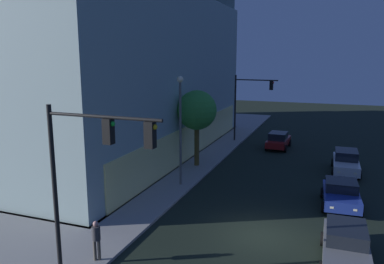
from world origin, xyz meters
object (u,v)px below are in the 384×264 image
(modern_building, at_px, (57,62))
(car_red, at_px, (278,140))
(car_grey, at_px, (346,245))
(car_blue, at_px, (341,194))
(sidewalk_tree, at_px, (197,111))
(traffic_light_far_corner, at_px, (248,98))
(car_white, at_px, (346,162))
(pedestrian_waiting, at_px, (96,237))
(traffic_light_near_corner, at_px, (89,161))
(street_lamp_sidewalk, at_px, (180,117))

(modern_building, bearing_deg, car_red, -73.89)
(car_grey, bearing_deg, car_blue, 0.75)
(sidewalk_tree, bearing_deg, car_blue, -113.72)
(traffic_light_far_corner, bearing_deg, sidewalk_tree, 169.81)
(car_white, bearing_deg, car_red, 44.23)
(pedestrian_waiting, bearing_deg, sidewalk_tree, 3.40)
(traffic_light_near_corner, distance_m, car_blue, 15.78)
(pedestrian_waiting, xyz_separation_m, car_grey, (3.74, -10.09, -0.40))
(car_white, height_order, car_red, car_white)
(traffic_light_far_corner, height_order, car_white, traffic_light_far_corner)
(street_lamp_sidewalk, xyz_separation_m, sidewalk_tree, (4.88, 0.57, -0.23))
(street_lamp_sidewalk, height_order, sidewalk_tree, street_lamp_sidewalk)
(traffic_light_far_corner, bearing_deg, street_lamp_sidewalk, 175.15)
(traffic_light_near_corner, bearing_deg, car_blue, -36.29)
(modern_building, xyz_separation_m, car_blue, (-7.58, -26.56, -7.60))
(car_blue, height_order, car_white, car_white)
(car_white, xyz_separation_m, car_red, (6.17, 6.01, -0.02))
(sidewalk_tree, bearing_deg, car_grey, -136.68)
(car_white, bearing_deg, traffic_light_near_corner, 154.41)
(pedestrian_waiting, xyz_separation_m, car_blue, (10.61, -9.99, -0.45))
(pedestrian_waiting, relative_size, car_white, 0.37)
(modern_building, relative_size, sidewalk_tree, 5.16)
(sidewalk_tree, xyz_separation_m, car_white, (2.68, -11.37, -3.79))
(sidewalk_tree, xyz_separation_m, car_blue, (-4.79, -10.91, -3.87))
(traffic_light_far_corner, height_order, car_grey, traffic_light_far_corner)
(modern_building, height_order, sidewalk_tree, modern_building)
(car_grey, distance_m, car_blue, 6.87)
(traffic_light_near_corner, xyz_separation_m, car_blue, (12.22, -8.98, -4.36))
(car_blue, bearing_deg, street_lamp_sidewalk, 90.49)
(sidewalk_tree, bearing_deg, street_lamp_sidewalk, -173.39)
(car_grey, height_order, car_red, car_red)
(sidewalk_tree, bearing_deg, car_white, -76.73)
(pedestrian_waiting, distance_m, car_red, 24.67)
(modern_building, height_order, car_grey, modern_building)
(modern_building, relative_size, car_blue, 7.65)
(car_white, bearing_deg, traffic_light_far_corner, 51.15)
(modern_building, height_order, car_blue, modern_building)
(street_lamp_sidewalk, bearing_deg, modern_building, 64.68)
(modern_building, distance_m, sidewalk_tree, 16.32)
(traffic_light_near_corner, relative_size, car_blue, 1.68)
(car_grey, bearing_deg, pedestrian_waiting, 110.36)
(sidewalk_tree, bearing_deg, car_red, -31.19)
(car_grey, bearing_deg, traffic_light_far_corner, 22.56)
(traffic_light_far_corner, relative_size, car_red, 1.58)
(sidewalk_tree, relative_size, car_blue, 1.48)
(traffic_light_far_corner, bearing_deg, modern_building, 113.34)
(sidewalk_tree, bearing_deg, pedestrian_waiting, -176.60)
(sidewalk_tree, bearing_deg, modern_building, 79.90)
(pedestrian_waiting, bearing_deg, modern_building, 42.31)
(traffic_light_near_corner, bearing_deg, modern_building, 41.59)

